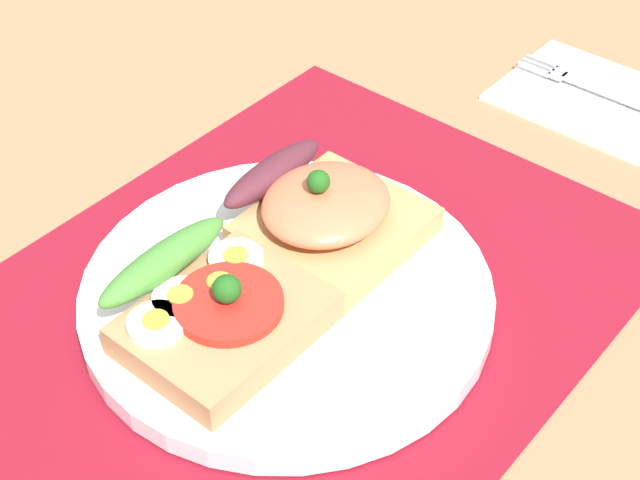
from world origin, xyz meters
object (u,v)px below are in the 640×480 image
Objects in this scene: sandwich_salmon at (324,212)px; napkin at (599,99)px; plate at (287,294)px; sandwich_egg_tomato at (214,308)px; fork at (603,91)px.

sandwich_salmon reaches higher than napkin.
sandwich_egg_tomato is at bearing 169.87° from plate.
sandwich_egg_tomato reaches higher than fork.
plate is 32.19cm from fork.
sandwich_salmon reaches higher than fork.
napkin is at bearing -6.94° from plate.
plate is 1.59× the size of fork.
sandwich_salmon is (9.75, 0.30, 0.39)cm from sandwich_egg_tomato.
sandwich_salmon is at bearing 169.34° from napkin.
napkin is (26.63, -5.02, -3.27)cm from sandwich_salmon.
sandwich_egg_tomato is 0.69× the size of fork.
sandwich_egg_tomato is at bearing -178.22° from sandwich_salmon.
napkin is 0.96× the size of fork.
napkin is at bearing -175.12° from fork.
sandwich_egg_tomato is 0.98× the size of sandwich_salmon.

